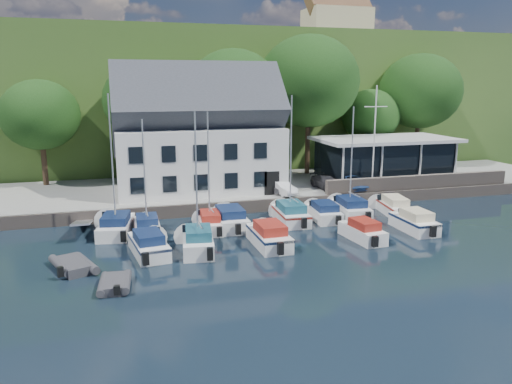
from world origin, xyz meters
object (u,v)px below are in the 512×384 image
at_px(car_silver, 274,186).
at_px(boat_r1_7, 393,205).
at_px(boat_r1_6, 352,158).
at_px(boat_r1_5, 323,210).
at_px(boat_r2_4, 414,220).
at_px(dinghy_0, 74,264).
at_px(harbor_building, 198,140).
at_px(car_dgrey, 326,182).
at_px(boat_r1_2, 209,172).
at_px(dinghy_1, 115,282).
at_px(boat_r2_3, 362,229).
at_px(club_pavilion, 384,159).
at_px(boat_r1_3, 229,217).
at_px(boat_r1_0, 113,171).
at_px(boat_r2_0, 149,243).
at_px(boat_r1_4, 291,160).
at_px(boat_r1_1, 145,174).
at_px(boat_r2_2, 269,234).
at_px(car_blue, 350,181).
at_px(car_white, 282,188).
at_px(boat_r2_1, 196,176).
at_px(flagpole, 374,138).

xyz_separation_m(car_silver, boat_r1_7, (8.10, -5.88, -0.85)).
bearing_deg(boat_r1_6, boat_r1_5, -165.11).
xyz_separation_m(boat_r2_4, dinghy_0, (-22.66, -1.49, -0.40)).
distance_m(harbor_building, car_dgrey, 11.93).
bearing_deg(boat_r1_2, boat_r2_4, -10.90).
bearing_deg(dinghy_1, boat_r2_3, 18.07).
xyz_separation_m(club_pavilion, car_dgrey, (-7.07, -2.43, -1.47)).
height_order(club_pavilion, boat_r1_3, club_pavilion).
distance_m(boat_r1_0, boat_r2_0, 6.43).
bearing_deg(boat_r1_7, boat_r2_0, -157.66).
distance_m(boat_r1_3, boat_r1_4, 6.14).
xyz_separation_m(car_dgrey, boat_r2_4, (2.11, -10.63, -0.81)).
xyz_separation_m(car_silver, boat_r1_0, (-13.29, -5.56, 2.89)).
bearing_deg(boat_r2_4, boat_r1_1, 167.08).
xyz_separation_m(boat_r1_2, boat_r1_6, (11.35, 0.87, 0.42)).
height_order(boat_r1_2, boat_r2_2, boat_r1_2).
bearing_deg(car_blue, car_white, -177.84).
bearing_deg(boat_r2_2, boat_r1_3, 106.53).
relative_size(boat_r2_0, dinghy_0, 1.93).
xyz_separation_m(harbor_building, boat_r1_7, (14.13, -8.94, -4.63)).
height_order(boat_r2_0, dinghy_0, boat_r2_0).
height_order(car_white, boat_r2_3, car_white).
bearing_deg(boat_r2_4, boat_r1_2, 163.53).
height_order(car_white, car_blue, car_blue).
relative_size(boat_r1_2, boat_r1_3, 1.22).
bearing_deg(boat_r1_6, boat_r2_1, -152.93).
bearing_deg(car_silver, car_white, -88.52).
height_order(club_pavilion, boat_r1_4, boat_r1_4).
relative_size(boat_r2_4, dinghy_0, 1.78).
bearing_deg(harbor_building, boat_r1_6, -39.01).
bearing_deg(boat_r1_5, boat_r2_1, -150.65).
height_order(boat_r1_1, boat_r2_3, boat_r1_1).
relative_size(car_white, dinghy_1, 1.25).
bearing_deg(car_blue, boat_r1_5, -134.61).
bearing_deg(boat_r1_7, dinghy_0, -156.43).
distance_m(car_dgrey, boat_r2_0, 19.46).
relative_size(car_blue, boat_r2_3, 0.70).
distance_m(boat_r2_4, dinghy_0, 22.71).
bearing_deg(car_silver, dinghy_1, -150.16).
xyz_separation_m(car_dgrey, car_blue, (2.13, -0.50, 0.07)).
xyz_separation_m(boat_r1_5, boat_r2_4, (4.93, -4.62, 0.09)).
bearing_deg(boat_r1_3, boat_r2_0, -143.34).
bearing_deg(boat_r2_3, dinghy_1, -172.13).
height_order(car_silver, boat_r2_2, car_silver).
bearing_deg(boat_r2_0, car_blue, 20.76).
height_order(boat_r2_2, boat_r2_4, boat_r2_2).
relative_size(flagpole, boat_r2_0, 1.45).
relative_size(boat_r1_7, boat_r2_3, 1.21).
bearing_deg(flagpole, boat_r1_2, -161.43).
relative_size(car_blue, boat_r1_0, 0.43).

